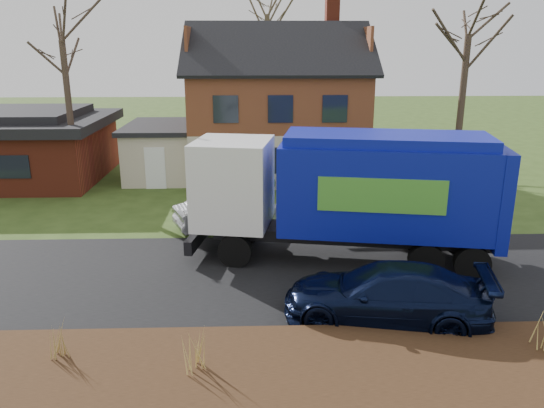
{
  "coord_description": "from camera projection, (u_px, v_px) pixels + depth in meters",
  "views": [
    {
      "loc": [
        0.75,
        -15.16,
        6.93
      ],
      "look_at": [
        1.34,
        2.5,
        1.61
      ],
      "focal_mm": 35.0,
      "sensor_mm": 36.0,
      "label": 1
    }
  ],
  "objects": [
    {
      "name": "mulch_verge",
      "position": [
        222.0,
        374.0,
        11.37
      ],
      "size": [
        80.0,
        3.5,
        0.3
      ],
      "primitive_type": "cube",
      "color": "black",
      "rests_on": "ground"
    },
    {
      "name": "grass_clump_west",
      "position": [
        58.0,
        340.0,
        11.59
      ],
      "size": [
        0.33,
        0.27,
        0.87
      ],
      "color": "#9D8345",
      "rests_on": "mulch_verge"
    },
    {
      "name": "grass_clump_mid",
      "position": [
        195.0,
        350.0,
        11.16
      ],
      "size": [
        0.34,
        0.28,
        0.94
      ],
      "color": "tan",
      "rests_on": "mulch_verge"
    },
    {
      "name": "navy_wagon",
      "position": [
        386.0,
        294.0,
        13.66
      ],
      "size": [
        5.56,
        3.12,
        1.52
      ],
      "primitive_type": "imported",
      "rotation": [
        0.0,
        0.0,
        -1.77
      ],
      "color": "black",
      "rests_on": "ground"
    },
    {
      "name": "tree_front_east",
      "position": [
        471.0,
        8.0,
        25.27
      ],
      "size": [
        3.82,
        3.82,
        10.62
      ],
      "color": "#3F3126",
      "rests_on": "ground"
    },
    {
      "name": "silver_sedan",
      "position": [
        229.0,
        211.0,
        20.69
      ],
      "size": [
        4.43,
        2.95,
        1.38
      ],
      "primitive_type": "imported",
      "rotation": [
        0.0,
        0.0,
        1.96
      ],
      "color": "#B6BABE",
      "rests_on": "ground"
    },
    {
      "name": "garbage_truck",
      "position": [
        351.0,
        189.0,
        17.15
      ],
      "size": [
        10.27,
        4.36,
        4.27
      ],
      "rotation": [
        0.0,
        0.0,
        -0.18
      ],
      "color": "black",
      "rests_on": "ground"
    },
    {
      "name": "tree_front_west",
      "position": [
        59.0,
        16.0,
        23.69
      ],
      "size": [
        3.33,
        3.33,
        9.9
      ],
      "color": "#403226",
      "rests_on": "ground"
    },
    {
      "name": "ranch_house",
      "position": [
        14.0,
        146.0,
        28.02
      ],
      "size": [
        9.8,
        8.2,
        3.7
      ],
      "color": "maroon",
      "rests_on": "ground"
    },
    {
      "name": "ground",
      "position": [
        232.0,
        277.0,
        16.48
      ],
      "size": [
        120.0,
        120.0,
        0.0
      ],
      "primitive_type": "plane",
      "color": "#2F4517",
      "rests_on": "ground"
    },
    {
      "name": "main_house",
      "position": [
        268.0,
        101.0,
        28.68
      ],
      "size": [
        12.95,
        8.95,
        9.26
      ],
      "color": "beige",
      "rests_on": "ground"
    },
    {
      "name": "road",
      "position": [
        232.0,
        277.0,
        16.48
      ],
      "size": [
        80.0,
        7.0,
        0.02
      ],
      "primitive_type": "cube",
      "color": "black",
      "rests_on": "ground"
    }
  ]
}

